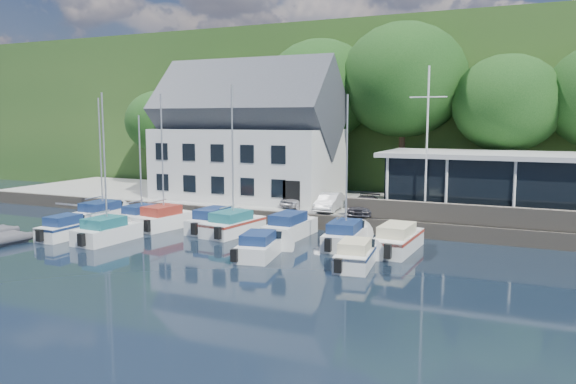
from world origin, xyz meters
name	(u,v)px	position (x,y,z in m)	size (l,w,h in m)	color
ground	(218,267)	(0.00, 0.00, 0.00)	(180.00, 180.00, 0.00)	black
quay	(335,207)	(0.00, 17.50, 0.50)	(60.00, 13.00, 1.00)	gray
quay_face	(303,221)	(0.00, 11.00, 0.50)	(60.00, 0.30, 1.00)	#655D51
hillside	(435,114)	(0.00, 62.00, 8.00)	(160.00, 75.00, 16.00)	#274B1C
field_patch	(499,61)	(8.00, 70.00, 16.15)	(50.00, 30.00, 0.30)	#606934
harbor_building	(249,144)	(-7.00, 16.50, 5.35)	(14.40, 8.20, 8.70)	silver
club_pavilion	(484,183)	(11.00, 16.00, 3.05)	(13.20, 7.20, 4.10)	black
seawall	(494,216)	(12.00, 11.40, 1.60)	(18.00, 0.50, 1.20)	#655D51
gangway	(92,216)	(-16.50, 9.00, 0.00)	(1.20, 6.00, 1.40)	#B8B8BD
car_silver	(301,199)	(-1.22, 13.59, 1.60)	(1.42, 3.53, 1.20)	#B7B6BB
car_white	(329,202)	(1.20, 12.87, 1.62)	(1.30, 3.74, 1.23)	silver
car_dgrey	(364,205)	(3.76, 12.66, 1.58)	(1.63, 4.00, 1.16)	#323137
car_blue	(399,204)	(5.82, 13.92, 1.59)	(1.36, 3.45, 1.18)	#2A4C80
flagpole	(427,143)	(7.79, 12.46, 5.78)	(2.29, 0.20, 9.56)	silver
tree_0	(160,138)	(-19.52, 21.66, 5.51)	(6.60, 6.60, 9.03)	black
tree_1	(218,125)	(-13.42, 22.47, 6.79)	(8.47, 8.47, 11.58)	black
tree_2	(320,116)	(-3.23, 22.61, 7.56)	(9.59, 9.59, 13.11)	black
tree_3	(403,110)	(3.93, 22.71, 8.03)	(10.29, 10.29, 14.06)	black
tree_4	(506,129)	(11.91, 21.90, 6.54)	(8.11, 8.11, 11.09)	black
boat_r1_0	(101,156)	(-13.71, 7.12, 4.70)	(2.26, 6.59, 9.40)	silver
boat_r1_1	(140,164)	(-10.82, 7.76, 4.22)	(1.90, 5.38, 8.44)	silver
boat_r1_2	(162,157)	(-8.53, 7.21, 4.77)	(2.15, 6.01, 9.54)	silver
boat_r1_3	(215,219)	(-5.01, 7.91, 0.76)	(1.88, 6.56, 1.53)	silver
boat_r1_4	(233,162)	(-3.30, 7.37, 4.62)	(2.21, 6.56, 9.24)	silver
boat_r1_5	(290,225)	(0.39, 7.98, 0.79)	(1.92, 6.96, 1.57)	silver
boat_r1_6	(347,167)	(4.31, 7.04, 4.56)	(2.01, 6.41, 9.12)	silver
boat_r1_7	(398,237)	(7.33, 7.04, 0.78)	(1.97, 7.07, 1.56)	silver
boat_r2_0	(66,226)	(-12.13, 2.16, 0.72)	(1.71, 5.34, 1.45)	silver
boat_r2_1	(105,165)	(-9.09, 2.39, 4.61)	(2.11, 5.90, 9.21)	silver
boat_r2_3	(260,244)	(0.92, 2.80, 0.67)	(1.86, 5.61, 1.35)	silver
boat_r2_4	(356,253)	(6.20, 2.92, 0.68)	(1.75, 5.34, 1.37)	silver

